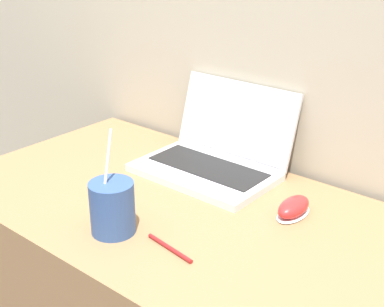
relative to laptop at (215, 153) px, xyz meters
name	(u,v)px	position (x,y,z in m)	size (l,w,h in m)	color
laptop	(215,153)	(0.00, 0.00, 0.00)	(0.37, 0.29, 0.22)	silver
drink_cup	(113,207)	(0.03, -0.40, 0.01)	(0.10, 0.10, 0.23)	#33518C
computer_mouse	(294,208)	(0.29, -0.08, -0.03)	(0.06, 0.11, 0.04)	white
pen	(170,248)	(0.17, -0.37, -0.05)	(0.13, 0.03, 0.01)	#A51E1E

